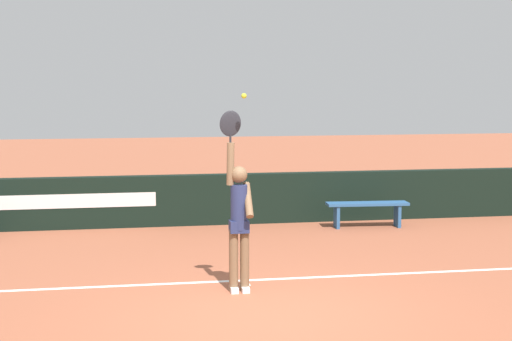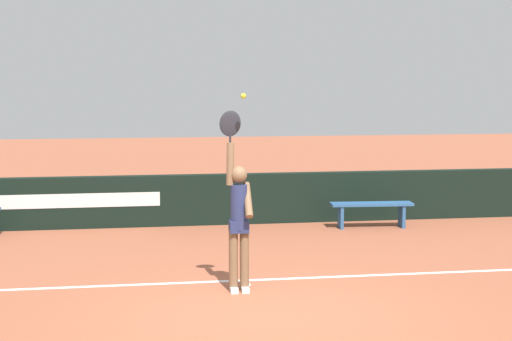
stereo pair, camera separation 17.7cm
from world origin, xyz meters
name	(u,v)px [view 1 (the left image)]	position (x,y,z in m)	size (l,w,h in m)	color
ground_plane	(266,314)	(0.00, 0.00, 0.00)	(60.00, 60.00, 0.00)	#A0553A
back_wall	(207,200)	(0.00, 6.15, 0.49)	(16.51, 0.26, 0.98)	black
tennis_player	(239,217)	(-0.16, 1.10, 1.00)	(0.44, 0.39, 2.43)	brown
tennis_ball	(244,96)	(-0.13, 0.83, 2.61)	(0.07, 0.07, 0.07)	#CEE02D
courtside_bench_near	(367,208)	(2.98, 5.30, 0.37)	(1.58, 0.46, 0.48)	#2B588C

